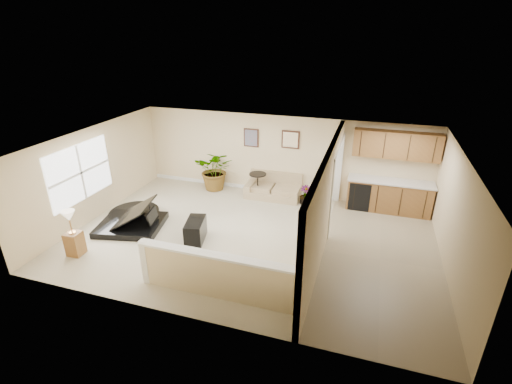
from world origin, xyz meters
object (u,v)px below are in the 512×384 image
(loveseat, at_px, (274,185))
(small_plant, at_px, (305,196))
(lamp_stand, at_px, (73,236))
(accent_table, at_px, (258,182))
(palm_plant, at_px, (216,170))
(piano_bench, at_px, (196,231))
(piano, at_px, (131,203))

(loveseat, distance_m, small_plant, 1.08)
(lamp_stand, bearing_deg, small_plant, 43.31)
(accent_table, xyz_separation_m, palm_plant, (-1.48, 0.16, 0.17))
(piano_bench, height_order, lamp_stand, lamp_stand)
(accent_table, relative_size, small_plant, 1.36)
(piano, xyz_separation_m, piano_bench, (1.97, -0.21, -0.37))
(piano, relative_size, loveseat, 1.27)
(accent_table, distance_m, lamp_stand, 5.38)
(piano, height_order, lamp_stand, piano)
(piano, height_order, accent_table, piano)
(piano, xyz_separation_m, small_plant, (4.17, 2.72, -0.40))
(loveseat, relative_size, lamp_stand, 1.49)
(piano, height_order, palm_plant, piano)
(piano_bench, relative_size, lamp_stand, 0.72)
(loveseat, height_order, lamp_stand, lamp_stand)
(loveseat, distance_m, palm_plant, 1.98)
(piano_bench, relative_size, loveseat, 0.48)
(small_plant, bearing_deg, accent_table, 178.04)
(accent_table, height_order, small_plant, accent_table)
(piano, height_order, loveseat, piano)
(small_plant, bearing_deg, lamp_stand, -136.69)
(accent_table, bearing_deg, piano, -133.83)
(lamp_stand, bearing_deg, palm_plant, 70.44)
(piano_bench, xyz_separation_m, accent_table, (0.69, 2.98, 0.22))
(piano, xyz_separation_m, loveseat, (3.13, 2.98, -0.27))
(piano_bench, bearing_deg, accent_table, 77.01)
(loveseat, height_order, small_plant, loveseat)
(palm_plant, bearing_deg, lamp_stand, -109.56)
(accent_table, relative_size, lamp_stand, 0.68)
(small_plant, distance_m, lamp_stand, 6.34)
(palm_plant, height_order, small_plant, palm_plant)
(piano, xyz_separation_m, palm_plant, (1.18, 2.93, 0.03))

